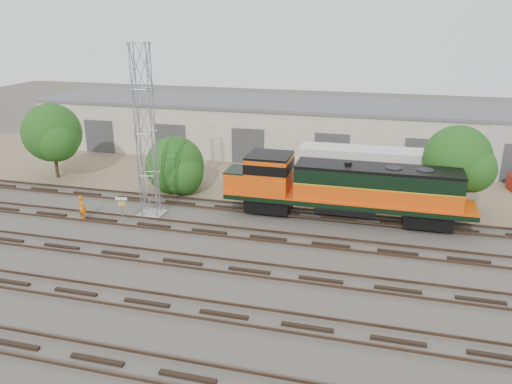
% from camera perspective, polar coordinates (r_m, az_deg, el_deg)
% --- Properties ---
extents(ground, '(140.00, 140.00, 0.00)m').
position_cam_1_polar(ground, '(30.72, 0.75, -6.51)').
color(ground, '#47423A').
rests_on(ground, ground).
extents(dirt_strip, '(80.00, 16.00, 0.02)m').
position_cam_1_polar(dirt_strip, '(44.42, 5.50, 1.72)').
color(dirt_strip, '#726047').
rests_on(dirt_strip, ground).
extents(tracks, '(80.00, 20.40, 0.28)m').
position_cam_1_polar(tracks, '(28.10, -0.77, -8.95)').
color(tracks, black).
rests_on(tracks, ground).
extents(warehouse, '(58.40, 10.40, 5.30)m').
position_cam_1_polar(warehouse, '(51.37, 7.15, 7.14)').
color(warehouse, beige).
rests_on(warehouse, ground).
extents(locomotive, '(16.95, 2.97, 4.08)m').
position_cam_1_polar(locomotive, '(34.72, 9.82, 0.49)').
color(locomotive, black).
rests_on(locomotive, tracks).
extents(signal_tower, '(1.76, 1.76, 11.92)m').
position_cam_1_polar(signal_tower, '(34.74, -12.49, 6.27)').
color(signal_tower, gray).
rests_on(signal_tower, ground).
extents(sign_post, '(0.80, 0.18, 1.98)m').
position_cam_1_polar(sign_post, '(34.96, -15.11, -1.45)').
color(sign_post, gray).
rests_on(sign_post, ground).
extents(worker, '(0.75, 0.61, 1.77)m').
position_cam_1_polar(worker, '(36.73, -19.24, -1.70)').
color(worker, orange).
rests_on(worker, ground).
extents(semi_trailer, '(12.64, 2.76, 3.87)m').
position_cam_1_polar(semi_trailer, '(39.66, 14.60, 2.67)').
color(semi_trailer, silver).
rests_on(semi_trailer, ground).
extents(tree_west, '(5.25, 5.00, 6.54)m').
position_cam_1_polar(tree_west, '(46.22, -22.15, 6.08)').
color(tree_west, '#382619').
rests_on(tree_west, ground).
extents(tree_mid, '(4.96, 4.73, 4.73)m').
position_cam_1_polar(tree_mid, '(40.65, -9.05, 2.77)').
color(tree_mid, '#382619').
rests_on(tree_mid, ground).
extents(tree_east, '(4.94, 4.70, 6.35)m').
position_cam_1_polar(tree_east, '(37.78, 22.38, 3.27)').
color(tree_east, '#382619').
rests_on(tree_east, ground).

